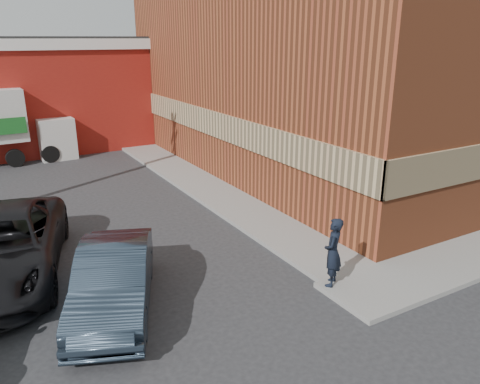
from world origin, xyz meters
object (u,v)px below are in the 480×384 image
man (333,252)px  suv_a (0,247)px  sedan (114,280)px  brick_building (351,58)px

man → suv_a: 7.83m
man → sedan: (-4.54, 1.66, -0.24)m
brick_building → suv_a: (-15.19, -4.87, -3.87)m
brick_building → man: (-8.70, -9.25, -3.75)m
brick_building → sedan: brick_building is taller
man → brick_building: bearing=-172.9°
brick_building → suv_a: bearing=-162.2°
sedan → suv_a: size_ratio=0.72×
man → sedan: size_ratio=0.39×
sedan → suv_a: 3.34m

